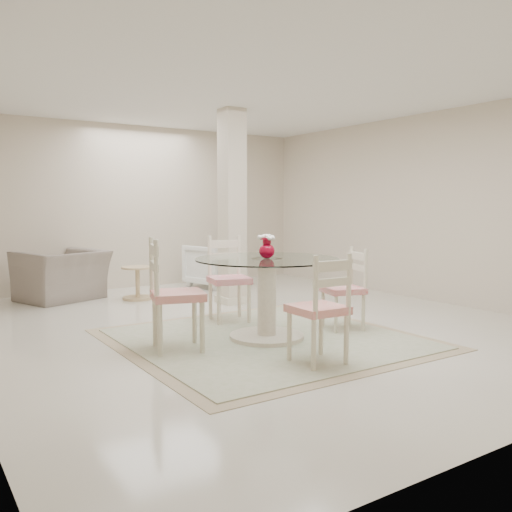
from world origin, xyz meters
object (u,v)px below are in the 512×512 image
dining_chair_north (227,272)px  armchair_white (214,265)px  dining_chair_south (323,301)px  red_vase (267,246)px  dining_chair_west (169,286)px  dining_table (267,299)px  recliner_taupe (62,275)px  dining_chair_east (348,283)px  column (232,207)px  side_table (138,284)px

dining_chair_north → armchair_white: (1.19, 2.47, -0.22)m
dining_chair_north → dining_chair_south: 2.04m
red_vase → dining_chair_west: dining_chair_west is taller
dining_table → red_vase: 0.53m
recliner_taupe → red_vase: bearing=87.0°
dining_chair_east → recliner_taupe: bearing=-134.1°
dining_chair_west → column: bearing=-27.8°
dining_table → red_vase: bearing=-18.4°
red_vase → armchair_white: red_vase is taller
dining_chair_west → side_table: 3.03m
column → red_vase: column is taller
dining_chair_west → armchair_white: bearing=-18.7°
dining_chair_east → armchair_white: 3.63m
red_vase → side_table: size_ratio=0.51×
dining_table → recliner_taupe: dining_table is taller
dining_chair_east → dining_chair_west: (-2.02, 0.26, 0.10)m
side_table → dining_table: bearing=-85.8°
dining_chair_north → side_table: bearing=113.5°
dining_table → recliner_taupe: 3.75m
dining_chair_east → recliner_taupe: 4.29m
red_vase → side_table: red_vase is taller
red_vase → dining_chair_west: size_ratio=0.21×
dining_chair_south → dining_table: bearing=-94.4°
dining_chair_east → dining_chair_north: (-0.88, 1.14, 0.06)m
dining_chair_east → side_table: bearing=-143.3°
dining_chair_east → side_table: (-1.23, 3.16, -0.30)m
dining_chair_east → dining_chair_west: 2.04m
dining_chair_west → red_vase: bearing=-81.3°
column → dining_chair_west: (-1.81, -1.87, -0.73)m
dining_chair_south → recliner_taupe: 4.70m
dining_chair_east → dining_chair_north: size_ratio=0.90×
dining_chair_west → dining_chair_south: dining_chair_west is taller
dining_chair_north → armchair_white: bearing=77.9°
dining_table → dining_chair_north: (0.13, 1.01, 0.16)m
dining_table → column: bearing=68.5°
recliner_taupe → dining_chair_west: bearing=71.4°
column → recliner_taupe: 2.69m
dining_chair_south → dining_chair_east: bearing=-139.7°
dining_chair_east → dining_chair_south: bearing=-36.3°
recliner_taupe → dining_chair_north: bearing=95.8°
side_table → dining_chair_north: bearing=-80.1°
column → armchair_white: column is taller
column → dining_chair_east: 2.30m
column → armchair_white: (0.53, 1.48, -0.98)m
dining_chair_east → recliner_taupe: (-2.17, 3.69, -0.17)m
dining_chair_east → dining_chair_west: dining_chair_west is taller
dining_chair_west → side_table: bearing=0.8°
dining_chair_west → dining_chair_south: size_ratio=1.10×
dining_table → armchair_white: size_ratio=1.81×
recliner_taupe → armchair_white: 2.48m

